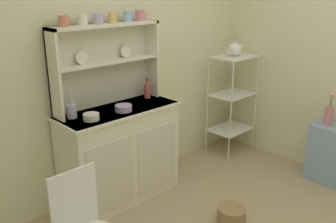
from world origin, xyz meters
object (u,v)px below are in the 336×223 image
(jam_bottle, at_px, (147,90))
(flower_vase, at_px, (329,114))
(cup_terracotta_0, at_px, (64,21))
(floor_basket, at_px, (231,215))
(bakers_rack, at_px, (232,93))
(porcelain_teapot, at_px, (235,49))
(utensil_jar, at_px, (72,111))
(bowl_mixing_large, at_px, (91,117))
(hutch_cabinet, at_px, (120,153))
(side_shelf_blue, at_px, (335,155))
(hutch_shelf_unit, at_px, (105,59))

(jam_bottle, height_order, flower_vase, jam_bottle)
(flower_vase, bearing_deg, cup_terracotta_0, 149.28)
(floor_basket, distance_m, cup_terracotta_0, 2.03)
(flower_vase, bearing_deg, jam_bottle, 137.27)
(bakers_rack, distance_m, cup_terracotta_0, 2.10)
(jam_bottle, height_order, porcelain_teapot, porcelain_teapot)
(cup_terracotta_0, relative_size, utensil_jar, 0.39)
(bowl_mixing_large, bearing_deg, utensil_jar, 119.14)
(bakers_rack, xyz_separation_m, cup_terracotta_0, (-1.89, 0.19, 0.89))
(hutch_cabinet, xyz_separation_m, porcelain_teapot, (1.52, -0.07, 0.77))
(bowl_mixing_large, bearing_deg, porcelain_teapot, 0.15)
(bakers_rack, relative_size, porcelain_teapot, 4.82)
(hutch_cabinet, height_order, bowl_mixing_large, bowl_mixing_large)
(floor_basket, height_order, flower_vase, flower_vase)
(hutch_cabinet, relative_size, jam_bottle, 5.87)
(side_shelf_blue, height_order, flower_vase, flower_vase)
(hutch_cabinet, height_order, side_shelf_blue, hutch_cabinet)
(side_shelf_blue, height_order, cup_terracotta_0, cup_terracotta_0)
(hutch_shelf_unit, xyz_separation_m, bakers_rack, (1.52, -0.23, -0.56))
(jam_bottle, distance_m, porcelain_teapot, 1.16)
(floor_basket, distance_m, bowl_mixing_large, 1.39)
(side_shelf_blue, bearing_deg, hutch_cabinet, 144.09)
(bowl_mixing_large, bearing_deg, hutch_cabinet, 13.10)
(cup_terracotta_0, distance_m, porcelain_teapot, 1.94)
(hutch_shelf_unit, relative_size, side_shelf_blue, 1.73)
(floor_basket, bearing_deg, hutch_cabinet, 113.44)
(floor_basket, distance_m, porcelain_teapot, 1.81)
(hutch_cabinet, distance_m, jam_bottle, 0.64)
(jam_bottle, bearing_deg, flower_vase, -42.73)
(floor_basket, relative_size, porcelain_teapot, 1.00)
(hutch_cabinet, distance_m, flower_vase, 2.03)
(side_shelf_blue, relative_size, floor_basket, 2.46)
(jam_bottle, bearing_deg, utensil_jar, -179.34)
(side_shelf_blue, xyz_separation_m, jam_bottle, (-1.29, 1.31, 0.64))
(hutch_shelf_unit, xyz_separation_m, jam_bottle, (0.40, -0.08, -0.34))
(side_shelf_blue, relative_size, flower_vase, 1.78)
(hutch_cabinet, height_order, hutch_shelf_unit, hutch_shelf_unit)
(cup_terracotta_0, bearing_deg, bowl_mixing_large, -73.17)
(side_shelf_blue, xyz_separation_m, flower_vase, (-0.00, 0.12, 0.40))
(hutch_shelf_unit, xyz_separation_m, side_shelf_blue, (1.68, -1.38, -0.98))
(side_shelf_blue, xyz_separation_m, porcelain_teapot, (-0.17, 1.15, 0.92))
(flower_vase, bearing_deg, utensil_jar, 150.52)
(hutch_cabinet, xyz_separation_m, bowl_mixing_large, (-0.31, -0.07, 0.44))
(cup_terracotta_0, xyz_separation_m, bowl_mixing_large, (0.06, -0.20, -0.72))
(side_shelf_blue, distance_m, flower_vase, 0.41)
(hutch_cabinet, relative_size, utensil_jar, 4.46)
(hutch_shelf_unit, relative_size, floor_basket, 4.27)
(side_shelf_blue, distance_m, utensil_jar, 2.53)
(bowl_mixing_large, distance_m, jam_bottle, 0.73)
(hutch_shelf_unit, relative_size, utensil_jar, 4.16)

